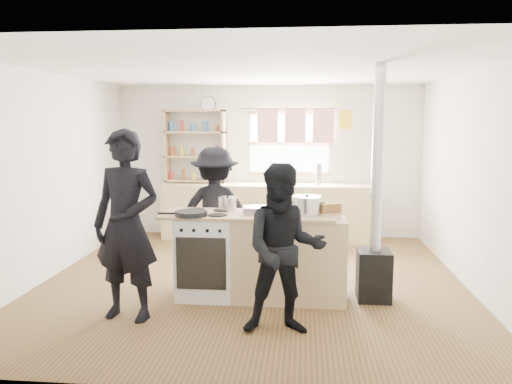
# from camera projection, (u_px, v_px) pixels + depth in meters

# --- Properties ---
(ground) EXTENTS (5.00, 5.00, 0.01)m
(ground) POSITION_uv_depth(u_px,v_px,m) (253.00, 281.00, 6.03)
(ground) COLOR brown
(ground) RESTS_ON ground
(back_counter) EXTENTS (3.40, 0.55, 0.90)m
(back_counter) POSITION_uv_depth(u_px,v_px,m) (267.00, 212.00, 8.15)
(back_counter) COLOR #D0B77D
(back_counter) RESTS_ON ground
(shelving_unit) EXTENTS (1.00, 0.28, 1.20)m
(shelving_unit) POSITION_uv_depth(u_px,v_px,m) (195.00, 146.00, 8.23)
(shelving_unit) COLOR tan
(shelving_unit) RESTS_ON back_counter
(thermos) EXTENTS (0.10, 0.10, 0.32)m
(thermos) POSITION_uv_depth(u_px,v_px,m) (319.00, 175.00, 7.99)
(thermos) COLOR silver
(thermos) RESTS_ON back_counter
(cooking_island) EXTENTS (1.97, 0.64, 0.93)m
(cooking_island) POSITION_uv_depth(u_px,v_px,m) (261.00, 256.00, 5.40)
(cooking_island) COLOR white
(cooking_island) RESTS_ON ground
(skillet_greens) EXTENTS (0.37, 0.37, 0.05)m
(skillet_greens) POSITION_uv_depth(u_px,v_px,m) (191.00, 213.00, 5.22)
(skillet_greens) COLOR black
(skillet_greens) RESTS_ON cooking_island
(roast_tray) EXTENTS (0.39, 0.29, 0.08)m
(roast_tray) POSITION_uv_depth(u_px,v_px,m) (260.00, 210.00, 5.33)
(roast_tray) COLOR silver
(roast_tray) RESTS_ON cooking_island
(stockpot_stove) EXTENTS (0.20, 0.20, 0.17)m
(stockpot_stove) POSITION_uv_depth(u_px,v_px,m) (228.00, 203.00, 5.55)
(stockpot_stove) COLOR silver
(stockpot_stove) RESTS_ON cooking_island
(stockpot_counter) EXTENTS (0.30, 0.30, 0.22)m
(stockpot_counter) POSITION_uv_depth(u_px,v_px,m) (307.00, 206.00, 5.26)
(stockpot_counter) COLOR silver
(stockpot_counter) RESTS_ON cooking_island
(bread_board) EXTENTS (0.34, 0.30, 0.12)m
(bread_board) POSITION_uv_depth(u_px,v_px,m) (330.00, 210.00, 5.28)
(bread_board) COLOR tan
(bread_board) RESTS_ON cooking_island
(flue_heater) EXTENTS (0.35, 0.35, 2.50)m
(flue_heater) POSITION_uv_depth(u_px,v_px,m) (375.00, 241.00, 5.30)
(flue_heater) COLOR black
(flue_heater) RESTS_ON ground
(person_near_left) EXTENTS (0.74, 0.55, 1.84)m
(person_near_left) POSITION_uv_depth(u_px,v_px,m) (126.00, 225.00, 4.77)
(person_near_left) COLOR black
(person_near_left) RESTS_ON ground
(person_near_right) EXTENTS (0.81, 0.66, 1.55)m
(person_near_right) POSITION_uv_depth(u_px,v_px,m) (284.00, 250.00, 4.45)
(person_near_right) COLOR black
(person_near_right) RESTS_ON ground
(person_far) EXTENTS (1.09, 0.69, 1.60)m
(person_far) POSITION_uv_depth(u_px,v_px,m) (215.00, 211.00, 6.24)
(person_far) COLOR black
(person_far) RESTS_ON ground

